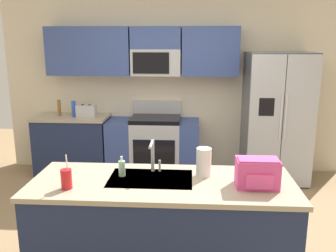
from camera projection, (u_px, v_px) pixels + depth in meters
The scene contains 14 objects.
ground_plane at pixel (163, 237), 3.76m from camera, with size 9.00×9.00×0.00m, color #997A56.
kitchen_wall_unit at pixel (164, 76), 5.45m from camera, with size 5.20×0.43×2.60m.
back_counter at pixel (73, 145), 5.50m from camera, with size 1.10×0.63×0.90m.
range_oven at pixel (153, 146), 5.43m from camera, with size 1.36×0.61×1.10m.
refrigerator at pixel (276, 118), 5.14m from camera, with size 0.90×0.76×1.85m.
island_counter at pixel (162, 231), 2.99m from camera, with size 2.12×0.80×0.90m.
toaster at pixel (86, 111), 5.31m from camera, with size 0.28×0.16×0.18m.
pepper_mill at pixel (59, 108), 5.38m from camera, with size 0.05×0.05×0.24m, color brown.
bottle_blue at pixel (74, 109), 5.31m from camera, with size 0.07×0.07×0.24m, color blue.
sink_faucet at pixel (153, 153), 3.04m from camera, with size 0.08×0.21×0.28m.
drink_cup_red at pixel (66, 179), 2.72m from camera, with size 0.08×0.08×0.27m.
soap_dispenser at pixel (122, 168), 2.98m from camera, with size 0.06×0.06×0.17m.
paper_towel_roll at pixel (204, 162), 2.97m from camera, with size 0.12×0.12×0.24m, color white.
backpack at pixel (257, 172), 2.74m from camera, with size 0.32×0.22×0.23m.
Camera 1 is at (0.27, -3.38, 2.00)m, focal length 38.40 mm.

